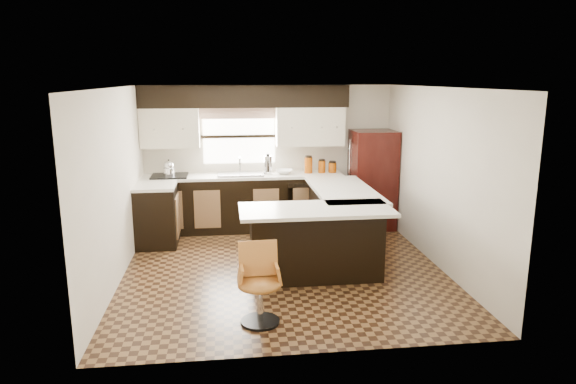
{
  "coord_description": "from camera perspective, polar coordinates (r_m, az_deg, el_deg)",
  "views": [
    {
      "loc": [
        -0.74,
        -6.49,
        2.52
      ],
      "look_at": [
        0.12,
        0.45,
        0.96
      ],
      "focal_mm": 32.0,
      "sensor_mm": 36.0,
      "label": 1
    }
  ],
  "objects": [
    {
      "name": "mixing_bowl",
      "position": [
        8.58,
        -0.41,
        2.27
      ],
      "size": [
        0.35,
        0.35,
        0.07
      ],
      "primitive_type": "imported",
      "rotation": [
        0.0,
        0.0,
        -0.3
      ],
      "color": "white",
      "rests_on": "counter_back"
    },
    {
      "name": "wall_back",
      "position": [
        8.82,
        -2.15,
        3.99
      ],
      "size": [
        4.4,
        0.0,
        4.4
      ],
      "primitive_type": "plane",
      "rotation": [
        1.57,
        0.0,
        0.0
      ],
      "color": "beige",
      "rests_on": "floor"
    },
    {
      "name": "upper_cab_left",
      "position": [
        8.6,
        -12.98,
        6.95
      ],
      "size": [
        0.94,
        0.35,
        0.64
      ],
      "primitive_type": "cube",
      "color": "beige",
      "rests_on": "wall_back"
    },
    {
      "name": "wall_right",
      "position": [
        7.2,
        16.32,
        1.53
      ],
      "size": [
        0.0,
        4.4,
        4.4
      ],
      "primitive_type": "plane",
      "rotation": [
        1.57,
        0.0,
        -1.57
      ],
      "color": "beige",
      "rests_on": "floor"
    },
    {
      "name": "window_pane",
      "position": [
        8.72,
        -5.45,
        6.17
      ],
      "size": [
        1.2,
        0.02,
        0.9
      ],
      "primitive_type": "cube",
      "color": "white",
      "rests_on": "wall_back"
    },
    {
      "name": "soffit",
      "position": [
        8.52,
        -4.83,
        10.55
      ],
      "size": [
        3.4,
        0.35,
        0.36
      ],
      "primitive_type": "cube",
      "color": "black",
      "rests_on": "wall_back"
    },
    {
      "name": "ceiling",
      "position": [
        6.53,
        -0.55,
        11.55
      ],
      "size": [
        4.4,
        4.4,
        0.0
      ],
      "primitive_type": "plane",
      "rotation": [
        3.14,
        0.0,
        0.0
      ],
      "color": "silver",
      "rests_on": "wall_back"
    },
    {
      "name": "canister_large",
      "position": [
        8.64,
        2.29,
        2.98
      ],
      "size": [
        0.13,
        0.13,
        0.26
      ],
      "primitive_type": "cylinder",
      "color": "#933F05",
      "rests_on": "counter_back"
    },
    {
      "name": "cooktop",
      "position": [
        8.56,
        -13.03,
        1.76
      ],
      "size": [
        0.58,
        0.5,
        0.02
      ],
      "primitive_type": "cube",
      "color": "black",
      "rests_on": "counter_back"
    },
    {
      "name": "bar_chair",
      "position": [
        5.4,
        -3.16,
        -10.29
      ],
      "size": [
        0.46,
        0.46,
        0.84
      ],
      "primitive_type": null,
      "rotation": [
        0.0,
        0.0,
        0.02
      ],
      "color": "#B36B29",
      "rests_on": "floor"
    },
    {
      "name": "counter_pen_return",
      "position": [
        6.35,
        3.11,
        -1.99
      ],
      "size": [
        1.89,
        0.84,
        0.04
      ],
      "primitive_type": "cube",
      "color": "silver",
      "rests_on": "peninsula_return"
    },
    {
      "name": "floor",
      "position": [
        7.0,
        -0.51,
        -8.5
      ],
      "size": [
        4.4,
        4.4,
        0.0
      ],
      "primitive_type": "plane",
      "color": "#49301A",
      "rests_on": "ground"
    },
    {
      "name": "kettle",
      "position": [
        8.54,
        -13.09,
        2.69
      ],
      "size": [
        0.19,
        0.19,
        0.26
      ],
      "primitive_type": null,
      "color": "silver",
      "rests_on": "cooktop"
    },
    {
      "name": "dishwasher",
      "position": [
        8.47,
        1.94,
        -1.69
      ],
      "size": [
        0.58,
        0.03,
        0.78
      ],
      "primitive_type": "cube",
      "color": "black",
      "rests_on": "floor"
    },
    {
      "name": "percolator",
      "position": [
        8.54,
        -2.25,
        3.02
      ],
      "size": [
        0.14,
        0.14,
        0.31
      ],
      "primitive_type": "cylinder",
      "color": "silver",
      "rests_on": "counter_back"
    },
    {
      "name": "counter_left",
      "position": [
        7.97,
        -14.54,
        0.64
      ],
      "size": [
        0.6,
        0.7,
        0.04
      ],
      "primitive_type": "cube",
      "color": "silver",
      "rests_on": "base_cab_left"
    },
    {
      "name": "upper_cab_right",
      "position": [
        8.67,
        2.44,
        7.3
      ],
      "size": [
        1.14,
        0.35,
        0.64
      ],
      "primitive_type": "cube",
      "color": "beige",
      "rests_on": "wall_back"
    },
    {
      "name": "refrigerator",
      "position": [
        8.8,
        9.35,
        1.37
      ],
      "size": [
        0.71,
        0.68,
        1.66
      ],
      "primitive_type": "cube",
      "color": "black",
      "rests_on": "floor"
    },
    {
      "name": "sink",
      "position": [
        8.52,
        -5.31,
        2.0
      ],
      "size": [
        0.75,
        0.45,
        0.03
      ],
      "primitive_type": "cube",
      "color": "#B2B2B7",
      "rests_on": "counter_back"
    },
    {
      "name": "counter_back",
      "position": [
        8.54,
        -4.97,
        1.79
      ],
      "size": [
        3.3,
        0.6,
        0.04
      ],
      "primitive_type": "cube",
      "color": "silver",
      "rests_on": "base_cab_back"
    },
    {
      "name": "base_cab_left",
      "position": [
        8.08,
        -14.35,
        -2.64
      ],
      "size": [
        0.6,
        0.7,
        0.9
      ],
      "primitive_type": "cube",
      "color": "black",
      "rests_on": "floor"
    },
    {
      "name": "peninsula_return",
      "position": [
        6.57,
        3.1,
        -5.77
      ],
      "size": [
        1.65,
        0.6,
        0.9
      ],
      "primitive_type": "cube",
      "color": "black",
      "rests_on": "floor"
    },
    {
      "name": "base_cab_back",
      "position": [
        8.64,
        -4.91,
        -1.29
      ],
      "size": [
        3.3,
        0.6,
        0.9
      ],
      "primitive_type": "cube",
      "color": "black",
      "rests_on": "floor"
    },
    {
      "name": "wall_left",
      "position": [
        6.76,
        -18.51,
        0.68
      ],
      "size": [
        0.0,
        4.4,
        4.4
      ],
      "primitive_type": "plane",
      "rotation": [
        1.57,
        0.0,
        1.57
      ],
      "color": "beige",
      "rests_on": "floor"
    },
    {
      "name": "peninsula_long",
      "position": [
        7.59,
        5.72,
        -3.29
      ],
      "size": [
        0.6,
        1.95,
        0.9
      ],
      "primitive_type": "cube",
      "color": "black",
      "rests_on": "floor"
    },
    {
      "name": "canister_med",
      "position": [
        8.69,
        3.78,
        2.81
      ],
      "size": [
        0.12,
        0.12,
        0.2
      ],
      "primitive_type": "cylinder",
      "color": "#933F05",
      "rests_on": "counter_back"
    },
    {
      "name": "canister_small",
      "position": [
        8.73,
        4.95,
        2.71
      ],
      "size": [
        0.14,
        0.14,
        0.16
      ],
      "primitive_type": "cylinder",
      "color": "#933F05",
      "rests_on": "counter_back"
    },
    {
      "name": "valance",
      "position": [
        8.65,
        -5.5,
        8.71
      ],
      "size": [
        1.3,
        0.06,
        0.18
      ],
      "primitive_type": "cube",
      "color": "#D19B93",
      "rests_on": "wall_back"
    },
    {
      "name": "counter_pen_long",
      "position": [
        7.48,
        6.18,
        0.21
      ],
      "size": [
        0.84,
        1.95,
        0.04
      ],
      "primitive_type": "cube",
      "color": "silver",
      "rests_on": "peninsula_long"
    },
    {
      "name": "wall_front",
      "position": [
        4.55,
        2.62,
        -4.3
      ],
      "size": [
        4.4,
        0.0,
        4.4
      ],
      "primitive_type": "plane",
      "rotation": [
        -1.57,
        0.0,
        0.0
      ],
      "color": "beige",
      "rests_on": "floor"
    }
  ]
}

